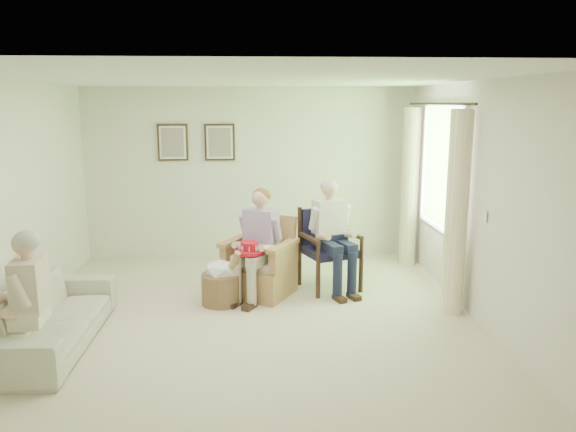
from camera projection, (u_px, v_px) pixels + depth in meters
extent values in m
plane|color=beige|center=(249.00, 322.00, 6.16)|extent=(5.50, 5.50, 0.00)
cube|color=silver|center=(250.00, 173.00, 8.59)|extent=(5.00, 0.04, 2.60)
cube|color=silver|center=(241.00, 292.00, 3.21)|extent=(5.00, 0.04, 2.60)
cube|color=silver|center=(4.00, 208.00, 5.76)|extent=(0.04, 5.50, 2.60)
cube|color=silver|center=(480.00, 203.00, 6.04)|extent=(0.04, 5.50, 2.60)
cube|color=white|center=(246.00, 79.00, 5.64)|extent=(5.00, 5.50, 0.02)
cube|color=#2D6B23|center=(442.00, 168.00, 7.16)|extent=(0.02, 1.40, 1.50)
cube|color=white|center=(445.00, 105.00, 7.01)|extent=(0.04, 1.52, 0.06)
cube|color=white|center=(438.00, 227.00, 7.32)|extent=(0.04, 1.52, 0.06)
cylinder|color=#382114|center=(438.00, 104.00, 7.00)|extent=(0.03, 2.50, 0.03)
cylinder|color=#FDEAC6|center=(457.00, 213.00, 6.27)|extent=(0.34, 0.34, 2.30)
cylinder|color=#FDEAC6|center=(409.00, 187.00, 8.19)|extent=(0.34, 0.34, 2.30)
cube|color=#382114|center=(173.00, 142.00, 8.40)|extent=(0.45, 0.03, 0.55)
cube|color=silver|center=(173.00, 143.00, 8.38)|extent=(0.39, 0.01, 0.49)
cube|color=tan|center=(173.00, 143.00, 8.37)|extent=(0.33, 0.01, 0.43)
cube|color=#382114|center=(220.00, 142.00, 8.44)|extent=(0.45, 0.03, 0.55)
cube|color=silver|center=(220.00, 142.00, 8.42)|extent=(0.39, 0.01, 0.49)
cube|color=tan|center=(220.00, 142.00, 8.41)|extent=(0.33, 0.01, 0.43)
cube|color=#B57C55|center=(260.00, 280.00, 7.01)|extent=(0.72, 0.71, 0.38)
cube|color=beige|center=(260.00, 262.00, 6.94)|extent=(0.56, 0.54, 0.09)
cube|color=#B57C55|center=(259.00, 236.00, 7.20)|extent=(0.67, 0.21, 0.57)
cube|color=#B57C55|center=(233.00, 254.00, 6.92)|extent=(0.09, 0.65, 0.27)
cube|color=#B57C55|center=(287.00, 254.00, 6.96)|extent=(0.09, 0.65, 0.27)
cylinder|color=black|center=(308.00, 279.00, 6.95)|extent=(0.06, 0.06, 0.44)
cylinder|color=black|center=(357.00, 278.00, 6.98)|extent=(0.06, 0.06, 0.44)
cylinder|color=black|center=(305.00, 266.00, 7.50)|extent=(0.06, 0.06, 0.44)
cylinder|color=black|center=(349.00, 265.00, 7.53)|extent=(0.06, 0.06, 0.44)
cube|color=#1D1A3A|center=(330.00, 252.00, 7.19)|extent=(0.58, 0.56, 0.10)
cube|color=#1D1A3A|center=(328.00, 226.00, 7.40)|extent=(0.54, 0.07, 0.50)
imported|color=beige|center=(51.00, 316.00, 5.54)|extent=(2.02, 0.79, 0.59)
cube|color=beige|center=(260.00, 250.00, 6.91)|extent=(0.40, 0.26, 0.16)
cube|color=#AC8ECA|center=(259.00, 228.00, 6.87)|extent=(0.39, 0.24, 0.46)
sphere|color=#DDAD8E|center=(259.00, 198.00, 6.79)|extent=(0.21, 0.21, 0.21)
ellipsoid|color=brown|center=(259.00, 196.00, 6.81)|extent=(0.22, 0.22, 0.18)
cube|color=beige|center=(252.00, 259.00, 6.70)|extent=(0.14, 0.44, 0.13)
cube|color=beige|center=(268.00, 259.00, 6.71)|extent=(0.14, 0.44, 0.13)
cylinder|color=beige|center=(252.00, 285.00, 6.55)|extent=(0.12, 0.12, 0.48)
cylinder|color=beige|center=(269.00, 285.00, 6.56)|extent=(0.12, 0.12, 0.48)
cube|color=#181C36|center=(330.00, 239.00, 7.15)|extent=(0.40, 0.26, 0.16)
cube|color=white|center=(330.00, 218.00, 7.12)|extent=(0.39, 0.24, 0.46)
sphere|color=#DDAD8E|center=(331.00, 189.00, 7.03)|extent=(0.21, 0.21, 0.21)
ellipsoid|color=#B7B2AD|center=(331.00, 187.00, 7.05)|extent=(0.22, 0.22, 0.18)
cube|color=#181C36|center=(324.00, 248.00, 6.94)|extent=(0.14, 0.44, 0.13)
cube|color=#181C36|center=(340.00, 247.00, 6.95)|extent=(0.14, 0.44, 0.13)
cylinder|color=#181C36|center=(326.00, 275.00, 6.81)|extent=(0.12, 0.12, 0.55)
cylinder|color=#181C36|center=(342.00, 275.00, 6.82)|extent=(0.12, 0.12, 0.55)
cube|color=beige|center=(28.00, 314.00, 5.00)|extent=(0.42, 0.26, 0.16)
cube|color=beige|center=(26.00, 283.00, 4.96)|extent=(0.41, 0.24, 0.46)
sphere|color=#DDAD8E|center=(22.00, 243.00, 4.88)|extent=(0.21, 0.21, 0.21)
ellipsoid|color=#B7B2AD|center=(23.00, 239.00, 4.90)|extent=(0.22, 0.22, 0.18)
cube|color=beige|center=(7.00, 329.00, 4.79)|extent=(0.14, 0.44, 0.13)
cube|color=beige|center=(31.00, 328.00, 4.80)|extent=(0.14, 0.44, 0.13)
cylinder|color=beige|center=(24.00, 364.00, 4.65)|extent=(0.12, 0.12, 0.42)
cylinder|color=#B41221|center=(249.00, 252.00, 6.65)|extent=(0.36, 0.36, 0.04)
cylinder|color=#B41221|center=(249.00, 247.00, 6.63)|extent=(0.21, 0.21, 0.12)
cube|color=white|center=(259.00, 247.00, 6.64)|extent=(0.04, 0.01, 0.05)
cube|color=white|center=(256.00, 245.00, 6.71)|extent=(0.04, 0.04, 0.05)
cube|color=white|center=(249.00, 244.00, 6.74)|extent=(0.01, 0.04, 0.05)
cube|color=white|center=(243.00, 245.00, 6.71)|extent=(0.04, 0.04, 0.05)
cube|color=white|center=(240.00, 247.00, 6.63)|extent=(0.04, 0.01, 0.05)
cube|color=white|center=(243.00, 249.00, 6.55)|extent=(0.04, 0.04, 0.05)
cube|color=white|center=(249.00, 249.00, 6.53)|extent=(0.01, 0.04, 0.05)
cube|color=white|center=(256.00, 248.00, 6.56)|extent=(0.04, 0.04, 0.05)
cylinder|color=#A17E57|center=(221.00, 289.00, 6.69)|extent=(0.63, 0.63, 0.37)
ellipsoid|color=white|center=(221.00, 270.00, 6.64)|extent=(0.42, 0.42, 0.25)
cylinder|color=#A57F56|center=(230.00, 271.00, 6.60)|extent=(0.19, 0.34, 0.55)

